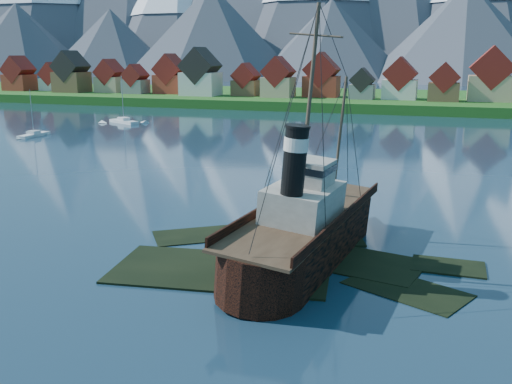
% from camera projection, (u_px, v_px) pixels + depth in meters
% --- Properties ---
extents(ground, '(1400.00, 1400.00, 0.00)m').
position_uv_depth(ground, '(263.00, 267.00, 48.51)').
color(ground, '#172F42').
rests_on(ground, ground).
extents(shoal, '(31.71, 21.24, 1.14)m').
position_uv_depth(shoal, '(289.00, 265.00, 50.02)').
color(shoal, black).
rests_on(shoal, ground).
extents(shore_bank, '(600.00, 80.00, 3.20)m').
position_uv_depth(shore_bank, '(408.00, 104.00, 205.06)').
color(shore_bank, '#194915').
rests_on(shore_bank, ground).
extents(seawall, '(600.00, 2.50, 2.00)m').
position_uv_depth(seawall, '(399.00, 115.00, 170.07)').
color(seawall, '#3F3D38').
rests_on(seawall, ground).
extents(town, '(250.96, 16.69, 17.30)m').
position_uv_depth(town, '(307.00, 80.00, 196.82)').
color(town, maroon).
rests_on(town, ground).
extents(tugboat_wreck, '(6.63, 28.56, 22.63)m').
position_uv_depth(tugboat_wreck, '(307.00, 224.00, 50.81)').
color(tugboat_wreck, black).
rests_on(tugboat_wreck, ground).
extents(sailboat_a, '(2.66, 8.90, 10.74)m').
position_uv_depth(sailboat_a, '(34.00, 135.00, 125.18)').
color(sailboat_a, silver).
rests_on(sailboat_a, ground).
extents(sailboat_c, '(10.00, 6.43, 12.74)m').
position_uv_depth(sailboat_c, '(124.00, 122.00, 149.41)').
color(sailboat_c, silver).
rests_on(sailboat_c, ground).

